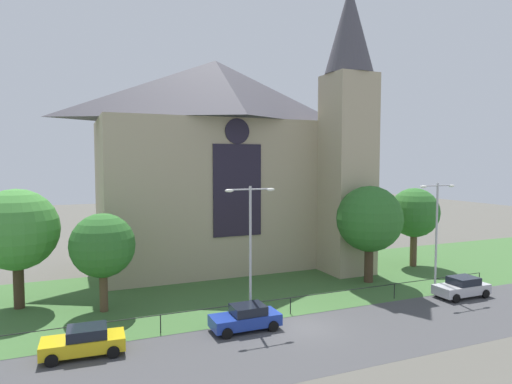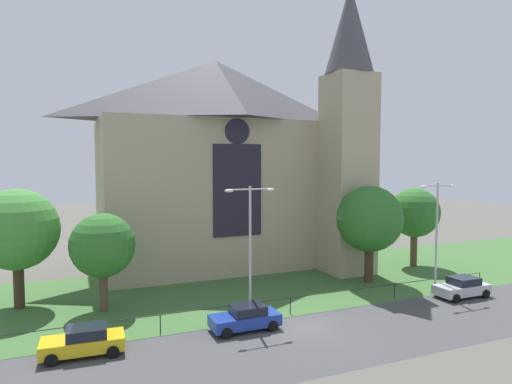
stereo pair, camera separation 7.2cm
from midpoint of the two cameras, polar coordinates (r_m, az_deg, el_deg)
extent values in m
plane|color=#56544C|center=(37.66, -1.33, -11.82)|extent=(160.00, 160.00, 0.00)
cube|color=#424244|center=(27.42, 8.30, -18.01)|extent=(120.00, 8.00, 0.01)
cube|color=#3D6633|center=(35.88, -0.14, -12.62)|extent=(120.00, 20.00, 0.01)
cube|color=tan|center=(44.69, -5.01, -0.22)|extent=(22.00, 12.00, 14.00)
pyramid|color=#47444C|center=(45.08, -5.09, 12.57)|extent=(22.00, 12.00, 6.00)
cube|color=black|center=(38.93, -2.32, 0.21)|extent=(4.40, 0.16, 8.00)
cylinder|color=black|center=(38.93, -2.34, 7.72)|extent=(2.20, 0.15, 2.20)
cube|color=tan|center=(41.74, 11.63, 2.17)|extent=(4.00, 4.00, 18.00)
cone|color=#47444C|center=(43.34, 11.88, 19.62)|extent=(4.40, 4.40, 8.00)
cylinder|color=black|center=(30.91, 4.45, -13.26)|extent=(34.71, 0.05, 0.05)
cylinder|color=black|center=(28.41, -12.00, -16.08)|extent=(0.07, 0.07, 1.10)
cylinder|color=black|center=(31.08, 4.45, -14.23)|extent=(0.06, 0.07, 1.10)
cylinder|color=black|center=(35.71, 17.23, -11.97)|extent=(0.07, 0.07, 1.10)
cylinder|color=black|center=(41.65, 26.57, -9.92)|extent=(0.06, 0.07, 1.10)
cylinder|color=#423021|center=(39.53, 14.20, -8.69)|extent=(0.75, 0.75, 3.33)
sphere|color=#2D6B28|center=(38.89, 14.29, -3.31)|extent=(5.54, 5.54, 5.54)
cylinder|color=#423021|center=(35.84, -27.86, -10.27)|extent=(0.70, 0.70, 3.43)
sphere|color=#428C38|center=(35.12, -28.06, -4.21)|extent=(5.62, 5.62, 5.62)
cylinder|color=brown|center=(32.94, -18.74, -11.72)|extent=(0.55, 0.55, 2.92)
sphere|color=#2D6B28|center=(32.25, -18.86, -6.42)|extent=(4.35, 4.35, 4.35)
cylinder|color=brown|center=(46.66, 19.45, -6.78)|extent=(0.65, 0.65, 3.47)
sphere|color=#2D6B28|center=(46.14, 19.55, -2.47)|extent=(4.77, 4.77, 4.77)
cylinder|color=#B2B2B7|center=(28.83, -0.67, -7.88)|extent=(0.16, 0.16, 8.66)
cylinder|color=#B2B2B7|center=(28.02, -2.01, 0.31)|extent=(1.40, 0.10, 0.10)
cylinder|color=#B2B2B7|center=(28.54, 0.62, 0.38)|extent=(1.40, 0.10, 0.10)
ellipsoid|color=white|center=(27.78, -3.36, 0.17)|extent=(0.57, 0.26, 0.20)
ellipsoid|color=white|center=(28.83, 1.90, 0.31)|extent=(0.57, 0.26, 0.20)
cylinder|color=#B2B2B7|center=(37.37, 22.00, -5.50)|extent=(0.16, 0.16, 8.57)
cylinder|color=#B2B2B7|center=(36.45, 21.39, 0.74)|extent=(1.40, 0.10, 0.10)
cylinder|color=#B2B2B7|center=(37.44, 22.93, 0.78)|extent=(1.40, 0.10, 0.10)
ellipsoid|color=white|center=(35.97, 20.58, 0.64)|extent=(0.57, 0.26, 0.20)
ellipsoid|color=white|center=(37.95, 23.67, 0.72)|extent=(0.57, 0.26, 0.20)
cube|color=gold|center=(26.58, -21.06, -17.56)|extent=(4.28, 2.01, 0.70)
cube|color=black|center=(26.36, -20.64, -16.29)|extent=(2.08, 1.70, 0.55)
cylinder|color=black|center=(25.94, -24.52, -18.90)|extent=(0.65, 0.25, 0.64)
cylinder|color=black|center=(27.60, -24.20, -17.46)|extent=(0.65, 0.25, 0.64)
cylinder|color=black|center=(25.85, -17.64, -18.80)|extent=(0.65, 0.25, 0.64)
cylinder|color=black|center=(27.52, -17.79, -17.37)|extent=(0.65, 0.25, 0.64)
cube|color=#1E3899|center=(28.30, -1.35, -15.94)|extent=(4.21, 1.82, 0.70)
cube|color=black|center=(28.16, -0.96, -14.70)|extent=(2.01, 1.61, 0.55)
cylinder|color=black|center=(27.13, -3.65, -17.50)|extent=(0.64, 0.22, 0.64)
cylinder|color=black|center=(28.73, -4.88, -16.26)|extent=(0.64, 0.22, 0.64)
cylinder|color=black|center=(28.17, 2.25, -16.67)|extent=(0.64, 0.22, 0.64)
cylinder|color=black|center=(29.71, 0.72, -15.55)|extent=(0.64, 0.22, 0.64)
cube|color=#B7B7BC|center=(37.87, 24.70, -11.14)|extent=(4.20, 1.81, 0.70)
cube|color=black|center=(37.86, 24.94, -10.18)|extent=(2.00, 1.60, 0.55)
cylinder|color=black|center=(36.31, 24.14, -12.25)|extent=(0.64, 0.22, 0.64)
cylinder|color=black|center=(37.52, 22.10, -11.67)|extent=(0.64, 0.22, 0.64)
cylinder|color=black|center=(38.44, 27.21, -11.44)|extent=(0.64, 0.22, 0.64)
cylinder|color=black|center=(39.58, 25.19, -10.94)|extent=(0.64, 0.22, 0.64)
camera|label=1|loc=(0.04, -89.94, 0.00)|focal=31.48mm
camera|label=2|loc=(0.04, 90.06, 0.00)|focal=31.48mm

